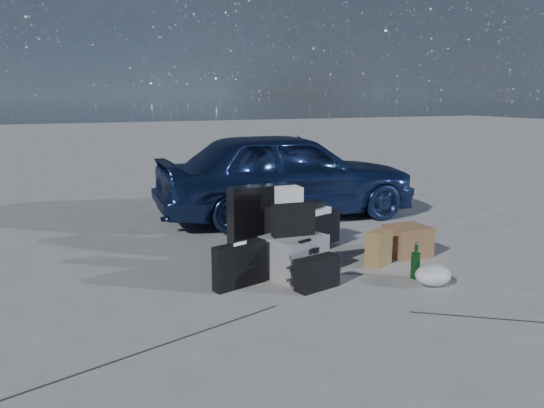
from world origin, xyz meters
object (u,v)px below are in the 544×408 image
(pelican_case, at_px, (294,255))
(suitcase_left, at_px, (254,219))
(car, at_px, (286,174))
(suitcase_right, at_px, (288,232))
(green_bottle, at_px, (416,261))
(cardboard_box, at_px, (407,241))
(duffel_bag, at_px, (309,229))
(briefcase, at_px, (239,265))

(pelican_case, bearing_deg, suitcase_left, 72.55)
(car, xyz_separation_m, suitcase_right, (-0.77, -1.71, -0.32))
(suitcase_right, height_order, green_bottle, suitcase_right)
(car, relative_size, pelican_case, 6.75)
(suitcase_right, height_order, cardboard_box, suitcase_right)
(pelican_case, height_order, duffel_bag, pelican_case)
(suitcase_right, xyz_separation_m, duffel_bag, (0.43, 0.38, -0.10))
(car, relative_size, cardboard_box, 8.48)
(briefcase, bearing_deg, suitcase_left, 45.45)
(suitcase_left, relative_size, duffel_bag, 0.99)
(briefcase, bearing_deg, pelican_case, -7.63)
(briefcase, distance_m, duffel_bag, 1.51)
(pelican_case, height_order, green_bottle, pelican_case)
(car, height_order, cardboard_box, car)
(suitcase_left, relative_size, suitcase_right, 1.26)
(suitcase_left, distance_m, green_bottle, 1.74)
(suitcase_left, relative_size, green_bottle, 2.17)
(car, bearing_deg, suitcase_left, 146.09)
(briefcase, bearing_deg, duffel_bag, 22.75)
(car, bearing_deg, duffel_bag, 168.75)
(suitcase_left, height_order, duffel_bag, suitcase_left)
(car, bearing_deg, green_bottle, -176.25)
(car, distance_m, cardboard_box, 2.19)
(briefcase, bearing_deg, suitcase_right, 21.46)
(pelican_case, xyz_separation_m, green_bottle, (0.98, -0.52, -0.03))
(cardboard_box, bearing_deg, green_bottle, -121.37)
(briefcase, distance_m, suitcase_right, 0.93)
(car, height_order, green_bottle, car)
(briefcase, distance_m, suitcase_left, 1.10)
(cardboard_box, bearing_deg, duffel_bag, 134.35)
(briefcase, height_order, duffel_bag, briefcase)
(car, distance_m, green_bottle, 2.75)
(car, height_order, suitcase_right, car)
(briefcase, height_order, suitcase_left, suitcase_left)
(duffel_bag, distance_m, green_bottle, 1.44)
(suitcase_right, bearing_deg, suitcase_left, 109.48)
(briefcase, xyz_separation_m, suitcase_right, (0.73, 0.57, 0.08))
(duffel_bag, relative_size, cardboard_box, 1.73)
(cardboard_box, bearing_deg, car, 101.31)
(car, bearing_deg, cardboard_box, -165.86)
(cardboard_box, distance_m, green_bottle, 0.72)
(briefcase, relative_size, green_bottle, 1.54)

